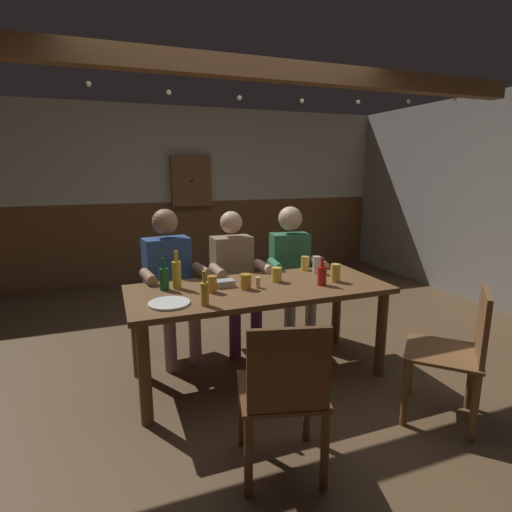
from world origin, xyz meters
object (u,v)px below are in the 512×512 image
(condiment_caddy, at_px, (225,283))
(pint_glass_3, at_px, (246,282))
(bottle_3, at_px, (164,278))
(bottle_1, at_px, (177,274))
(bottle_0, at_px, (322,275))
(pint_glass_2, at_px, (335,273))
(pint_glass_1, at_px, (277,275))
(wall_dart_cabinet, at_px, (191,181))
(dining_table, at_px, (259,299))
(person_2, at_px, (292,267))
(chair_empty_near_right, at_px, (457,351))
(person_0, at_px, (170,277))
(bottle_2, at_px, (205,293))
(pint_glass_5, at_px, (212,284))
(pint_glass_4, at_px, (305,263))
(plate_0, at_px, (169,303))
(table_candle, at_px, (258,282))
(chair_empty_near_left, at_px, (284,394))
(person_1, at_px, (235,274))
(pint_glass_0, at_px, (317,265))

(condiment_caddy, bearing_deg, pint_glass_3, -41.60)
(bottle_3, bearing_deg, condiment_caddy, -9.85)
(bottle_1, distance_m, bottle_3, 0.10)
(bottle_0, relative_size, pint_glass_2, 1.51)
(pint_glass_1, bearing_deg, bottle_0, -35.91)
(wall_dart_cabinet, bearing_deg, dining_table, -92.43)
(person_2, distance_m, chair_empty_near_right, 1.64)
(person_0, relative_size, pint_glass_1, 11.08)
(bottle_2, bearing_deg, person_0, 95.67)
(chair_empty_near_right, bearing_deg, pint_glass_5, 99.49)
(condiment_caddy, xyz_separation_m, pint_glass_1, (0.42, -0.01, 0.03))
(bottle_0, bearing_deg, condiment_caddy, 162.82)
(bottle_0, relative_size, pint_glass_4, 1.75)
(person_2, relative_size, plate_0, 4.59)
(person_0, relative_size, person_2, 1.01)
(person_2, distance_m, pint_glass_4, 0.31)
(table_candle, bearing_deg, bottle_0, -12.15)
(condiment_caddy, distance_m, pint_glass_1, 0.42)
(pint_glass_5, bearing_deg, bottle_1, 139.53)
(condiment_caddy, height_order, pint_glass_3, pint_glass_3)
(chair_empty_near_left, xyz_separation_m, plate_0, (-0.43, 0.86, 0.26))
(person_0, bearing_deg, chair_empty_near_right, 126.41)
(bottle_3, height_order, pint_glass_1, bottle_3)
(dining_table, bearing_deg, pint_glass_4, 30.79)
(person_1, relative_size, pint_glass_3, 10.82)
(chair_empty_near_left, distance_m, condiment_caddy, 1.16)
(person_0, distance_m, pint_glass_3, 0.80)
(person_2, distance_m, bottle_1, 1.24)
(pint_glass_0, height_order, pint_glass_5, pint_glass_0)
(table_candle, relative_size, plate_0, 0.30)
(dining_table, height_order, pint_glass_2, pint_glass_2)
(bottle_2, bearing_deg, chair_empty_near_left, -74.04)
(pint_glass_4, height_order, pint_glass_5, same)
(person_2, relative_size, bottle_2, 5.44)
(bottle_2, height_order, pint_glass_3, bottle_2)
(bottle_2, height_order, pint_glass_2, bottle_2)
(bottle_1, bearing_deg, chair_empty_near_left, -75.10)
(plate_0, xyz_separation_m, bottle_1, (0.11, 0.34, 0.10))
(person_0, height_order, person_2, person_0)
(condiment_caddy, relative_size, pint_glass_2, 1.00)
(plate_0, xyz_separation_m, bottle_0, (1.15, 0.04, 0.07))
(person_1, xyz_separation_m, bottle_0, (0.46, -0.74, 0.14))
(table_candle, distance_m, wall_dart_cabinet, 3.14)
(dining_table, bearing_deg, table_candle, -132.65)
(pint_glass_1, distance_m, pint_glass_5, 0.55)
(dining_table, distance_m, pint_glass_5, 0.40)
(condiment_caddy, height_order, pint_glass_2, pint_glass_2)
(chair_empty_near_right, distance_m, pint_glass_2, 1.00)
(bottle_0, height_order, wall_dart_cabinet, wall_dart_cabinet)
(pint_glass_3, distance_m, wall_dart_cabinet, 3.14)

